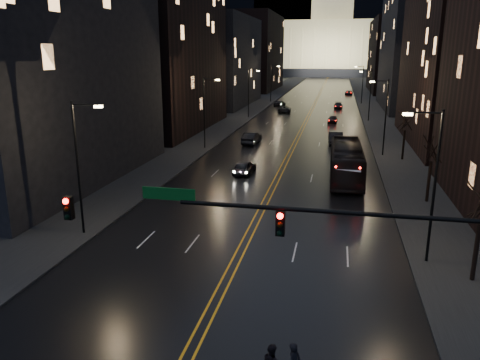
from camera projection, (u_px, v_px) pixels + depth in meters
The scene contains 32 objects.
ground at pixel (197, 339), 20.16m from camera, with size 900.00×900.00×0.00m, color black.
road at pixel (320, 93), 142.96m from camera, with size 20.00×320.00×0.02m, color black.
sidewalk_left at pixel (275, 92), 145.68m from camera, with size 8.00×320.00×0.16m, color black.
sidewalk_right at pixel (367, 94), 140.19m from camera, with size 8.00×320.00×0.16m, color black.
center_line at pixel (320, 93), 142.95m from camera, with size 0.62×320.00×0.01m, color orange.
building_left_near at pixel (41, 63), 42.16m from camera, with size 12.00×28.00×22.00m, color black.
building_left_mid at pixel (165, 39), 71.59m from camera, with size 12.00×30.00×28.00m, color black.
building_left_far at pixel (224, 61), 108.54m from camera, with size 12.00×34.00×20.00m, color black.
building_left_dist at pixel (258, 52), 153.36m from camera, with size 12.00×40.00×24.00m, color black.
building_right_mid at pixel (415, 47), 99.53m from camera, with size 12.00×34.00×26.00m, color black.
building_right_dist at pixel (391, 56), 145.39m from camera, with size 12.00×40.00×22.00m, color black.
capitol at pixel (331, 43), 251.79m from camera, with size 90.00×50.00×58.50m.
traffic_signal at pixel (343, 240), 17.65m from camera, with size 17.29×0.45×7.00m.
streetlamp_right_near at pixel (432, 179), 26.15m from camera, with size 2.13×0.25×9.00m.
streetlamp_left_near at pixel (80, 162), 30.38m from camera, with size 2.13×0.25×9.00m.
streetlamp_right_mid at pixel (384, 114), 54.49m from camera, with size 2.13×0.25×9.00m.
streetlamp_left_mid at pixel (206, 109), 58.72m from camera, with size 2.13×0.25×9.00m.
streetlamp_right_far at pixel (369, 93), 82.82m from camera, with size 2.13×0.25×9.00m.
streetlamp_left_far at pixel (249, 91), 87.06m from camera, with size 2.13×0.25×9.00m.
streetlamp_right_dist at pixel (362, 82), 111.16m from camera, with size 2.13×0.25×9.00m.
streetlamp_left_dist at pixel (272, 81), 115.40m from camera, with size 2.13×0.25×9.00m.
tree_right_mid at pixel (432, 149), 37.20m from camera, with size 2.40×2.40×6.65m.
tree_right_far at pixel (406, 121), 52.31m from camera, with size 2.40×2.40×6.65m.
bus at pixel (346, 162), 45.28m from camera, with size 2.93×12.53×3.49m, color black.
oncoming_car_a at pixel (244, 167), 47.44m from camera, with size 1.71×4.25×1.45m, color black.
oncoming_car_b at pixel (251, 138), 63.12m from camera, with size 1.69×4.84×1.60m, color black.
oncoming_car_c at pixel (285, 109), 96.12m from camera, with size 2.32×5.04×1.40m, color black.
oncoming_car_d at pixel (280, 103), 107.12m from camera, with size 1.94×4.77×1.38m, color black.
receding_car_a at pixel (336, 139), 62.43m from camera, with size 1.80×5.15×1.70m, color black.
receding_car_b at pixel (333, 119), 81.75m from camera, with size 1.57×3.90×1.33m, color black.
receding_car_c at pixel (338, 106), 102.59m from camera, with size 1.88×4.63×1.34m, color black.
receding_car_d at pixel (349, 93), 137.02m from camera, with size 2.08×4.52×1.25m, color black.
Camera 1 is at (5.41, -16.89, 11.94)m, focal length 35.00 mm.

